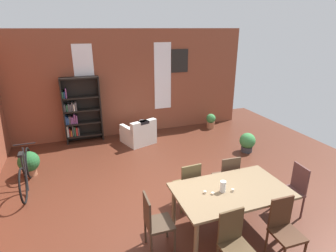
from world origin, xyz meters
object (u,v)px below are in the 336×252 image
Objects in this scene: dining_chair_near_right at (284,228)px; potted_plant_window at (29,163)px; potted_plant_corner at (247,142)px; dining_chair_far_right at (227,176)px; potted_plant_by_shelf at (211,121)px; dining_chair_near_left at (234,243)px; vase_on_table at (223,186)px; dining_chair_head_right at (293,189)px; armchair_white at (139,134)px; dining_chair_far_left at (188,184)px; bookshelf_tall at (80,111)px; dining_chair_head_left at (155,221)px; bicycle_second at (26,173)px; dining_table at (231,194)px.

dining_chair_near_right is 1.63× the size of potted_plant_window.
dining_chair_near_right is 1.78× the size of potted_plant_corner.
dining_chair_far_right reaches higher than potted_plant_by_shelf.
dining_chair_near_left is 1.78× the size of potted_plant_corner.
dining_chair_near_right is at bearing -53.02° from vase_on_table.
dining_chair_near_left is 1.00× the size of dining_chair_head_right.
dining_chair_head_right reaches higher than armchair_white.
bookshelf_tall reaches higher than dining_chair_far_left.
dining_chair_head_left is (-0.88, -0.77, 0.00)m from dining_chair_far_left.
dining_chair_near_right is 1.74m from dining_chair_far_left.
bicycle_second is (-2.91, 1.79, -0.16)m from dining_chair_far_left.
dining_chair_near_left and dining_chair_far_right have the same top height.
potted_plant_by_shelf is (2.08, 4.49, -0.43)m from dining_table.
dining_chair_far_right is at bearing 138.74° from dining_chair_head_right.
dining_chair_head_left is 1.91× the size of potted_plant_by_shelf.
dining_table is 4.97m from potted_plant_by_shelf.
dining_chair_near_right is at bearing -45.96° from potted_plant_window.
potted_plant_corner is at bearing -6.38° from potted_plant_window.
potted_plant_corner is (2.12, 2.50, -0.41)m from dining_table.
bicycle_second is at bearing -89.38° from potted_plant_window.
dining_chair_head_left is (-1.71, 0.77, 0.00)m from dining_chair_near_right.
vase_on_table is at bearing 180.00° from dining_table.
armchair_white is 3.08m from potted_plant_corner.
potted_plant_by_shelf is (2.49, 3.73, -0.25)m from dining_chair_far_left.
dining_chair_near_right is at bearing 0.00° from dining_chair_near_left.
potted_plant_window is (-3.75, 3.87, -0.19)m from dining_chair_near_right.
dining_chair_near_left is 4.14m from potted_plant_corner.
bookshelf_tall is 4.84m from potted_plant_corner.
dining_chair_head_right is at bearing -0.19° from dining_chair_head_left.
dining_chair_near_right is at bearing -24.26° from dining_chair_head_left.
dining_table is 0.89m from dining_chair_far_left.
vase_on_table is 0.88m from dining_chair_far_left.
potted_plant_by_shelf is at bearing 64.64° from dining_chair_near_left.
dining_chair_near_left is at bearing -90.21° from dining_chair_far_left.
dining_chair_head_left is (-1.13, 0.00, -0.35)m from vase_on_table.
potted_plant_corner is at bearing 34.31° from dining_chair_far_left.
bicycle_second is 3.24× the size of potted_plant_corner.
bicycle_second is (-2.91, 3.33, -0.16)m from dining_chair_near_left.
dining_chair_head_left reaches higher than armchair_white.
dining_chair_far_right is 0.49× the size of bookshelf_tall.
dining_table is 0.89m from dining_chair_near_left.
dining_table is at bearing -61.88° from dining_chair_far_left.
bookshelf_tall is 1.11× the size of bicycle_second.
vase_on_table reaches higher than dining_table.
potted_plant_corner is at bearing 71.59° from dining_chair_head_right.
potted_plant_window is (-1.25, -1.71, -0.61)m from bookshelf_tall.
dining_chair_head_left is (-0.88, 0.77, 0.00)m from dining_chair_near_left.
potted_plant_corner is at bearing -88.70° from potted_plant_by_shelf.
bicycle_second reaches higher than potted_plant_window.
dining_table is 1.93× the size of dining_chair_head_right.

